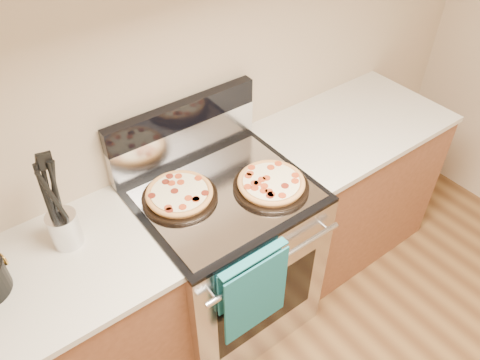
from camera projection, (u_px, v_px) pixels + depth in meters
wall_back at (173, 73)px, 2.00m from camera, size 4.00×0.00×4.00m
range_body at (225, 259)px, 2.38m from camera, size 0.76×0.68×0.90m
oven_window at (267, 304)px, 2.18m from camera, size 0.56×0.01×0.40m
cooktop at (223, 193)px, 2.08m from camera, size 0.76×0.68×0.02m
backsplash_lower at (185, 141)px, 2.20m from camera, size 0.76×0.06×0.18m
backsplash_upper at (182, 114)px, 2.10m from camera, size 0.76×0.06×0.12m
oven_handle at (276, 262)px, 1.93m from camera, size 0.70×0.03×0.03m
dish_towel at (253, 291)px, 1.94m from camera, size 0.32×0.05×0.42m
foil_sheet at (227, 194)px, 2.05m from camera, size 0.70×0.55×0.01m
cabinet_left at (55, 352)px, 2.01m from camera, size 1.00×0.62×0.88m
countertop_left at (23, 290)px, 1.71m from camera, size 1.02×0.64×0.03m
cabinet_right at (342, 187)px, 2.80m from camera, size 1.00×0.62×0.88m
countertop_right at (354, 124)px, 2.50m from camera, size 1.02×0.64×0.03m
pepperoni_pizza_back at (180, 195)px, 2.01m from camera, size 0.34×0.34×0.04m
pepperoni_pizza_front at (271, 184)px, 2.06m from camera, size 0.35×0.35×0.04m
utensil_crock at (65, 229)px, 1.81m from camera, size 0.12×0.12×0.15m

